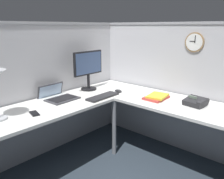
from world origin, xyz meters
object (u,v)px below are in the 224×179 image
(book_stack, at_px, (157,97))
(wall_clock, at_px, (195,42))
(cell_phone, at_px, (34,113))
(keyboard, at_px, (103,97))
(office_phone, at_px, (196,102))
(computer_mouse, at_px, (118,91))
(monitor, at_px, (88,67))
(laptop, at_px, (57,96))

(book_stack, relative_size, wall_clock, 1.36)
(cell_phone, bearing_deg, keyboard, 6.00)
(office_phone, bearing_deg, book_stack, 98.06)
(computer_mouse, relative_size, book_stack, 0.35)
(computer_mouse, xyz_separation_m, cell_phone, (-1.10, 0.11, -0.01))
(book_stack, bearing_deg, computer_mouse, 99.85)
(monitor, bearing_deg, laptop, -179.60)
(cell_phone, bearing_deg, laptop, 44.44)
(book_stack, xyz_separation_m, wall_clock, (0.37, -0.23, 0.61))
(laptop, xyz_separation_m, keyboard, (0.37, -0.37, -0.01))
(monitor, bearing_deg, keyboard, -108.94)
(office_phone, bearing_deg, laptop, 121.84)
(keyboard, xyz_separation_m, cell_phone, (-0.81, 0.12, -0.01))
(keyboard, relative_size, wall_clock, 1.95)
(computer_mouse, bearing_deg, cell_phone, 174.17)
(computer_mouse, distance_m, office_phone, 0.94)
(laptop, bearing_deg, office_phone, -58.16)
(cell_phone, relative_size, office_phone, 0.63)
(laptop, bearing_deg, wall_clock, -44.65)
(office_phone, height_order, book_stack, office_phone)
(monitor, bearing_deg, book_stack, -74.12)
(keyboard, bearing_deg, cell_phone, 169.81)
(laptop, bearing_deg, keyboard, -45.55)
(computer_mouse, distance_m, book_stack, 0.51)
(keyboard, height_order, cell_phone, keyboard)
(laptop, height_order, cell_phone, laptop)
(laptop, bearing_deg, monitor, 0.40)
(wall_clock, bearing_deg, computer_mouse, 121.81)
(cell_phone, xyz_separation_m, book_stack, (1.19, -0.61, 0.02))
(laptop, xyz_separation_m, cell_phone, (-0.44, -0.25, -0.02))
(cell_phone, bearing_deg, book_stack, -12.83)
(cell_phone, height_order, book_stack, book_stack)
(cell_phone, xyz_separation_m, office_phone, (1.25, -1.04, 0.03))
(computer_mouse, height_order, book_stack, book_stack)
(monitor, height_order, book_stack, monitor)
(keyboard, xyz_separation_m, office_phone, (0.44, -0.92, 0.03))
(monitor, distance_m, laptop, 0.56)
(monitor, xyz_separation_m, laptop, (-0.50, -0.00, -0.27))
(monitor, xyz_separation_m, book_stack, (0.25, -0.87, -0.27))
(keyboard, bearing_deg, monitor, 69.39)
(cell_phone, bearing_deg, office_phone, -25.42)
(computer_mouse, bearing_deg, keyboard, -178.26)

